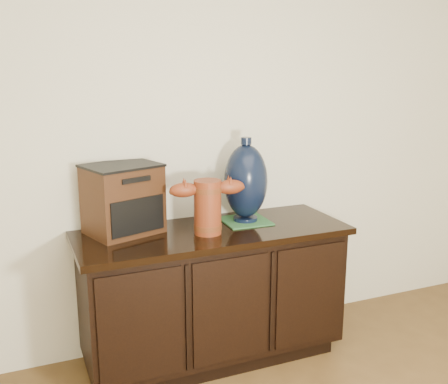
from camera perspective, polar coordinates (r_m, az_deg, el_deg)
name	(u,v)px	position (r m, az deg, el deg)	size (l,w,h in m)	color
sideboard	(213,293)	(2.94, -1.22, -10.96)	(1.46, 0.56, 0.75)	black
terracotta_vessel	(208,204)	(2.71, -1.80, -1.28)	(0.40, 0.16, 0.28)	maroon
tv_radio	(123,199)	(2.77, -10.95, -0.75)	(0.43, 0.39, 0.36)	#371D0D
green_mat	(245,221)	(2.96, 2.34, -3.15)	(0.25, 0.25, 0.01)	#2B6033
lamp_base	(246,182)	(2.90, 2.38, 1.14)	(0.25, 0.25, 0.47)	black
spray_can	(209,206)	(3.00, -1.65, -1.49)	(0.05, 0.05, 0.15)	#530E14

